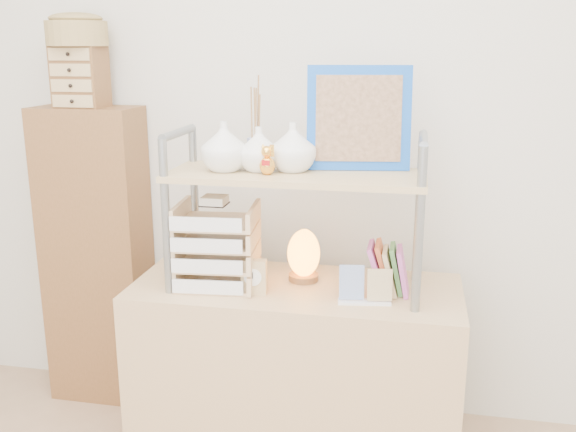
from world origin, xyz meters
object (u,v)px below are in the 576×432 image
Objects in this scene: letter_tray at (216,250)px; salt_lamp at (304,255)px; desk at (295,378)px; cabinet at (97,257)px.

salt_lamp is at bearing 19.48° from letter_tray.
desk is 1.09m from cabinet.
cabinet is 4.02× the size of letter_tray.
salt_lamp is at bearing -16.77° from cabinet.
letter_tray is at bearing -160.52° from salt_lamp.
letter_tray is at bearing -30.40° from cabinet.
salt_lamp reaches higher than desk.
desk is 6.06× the size of salt_lamp.
desk is 0.48m from salt_lamp.
cabinet reaches higher than salt_lamp.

